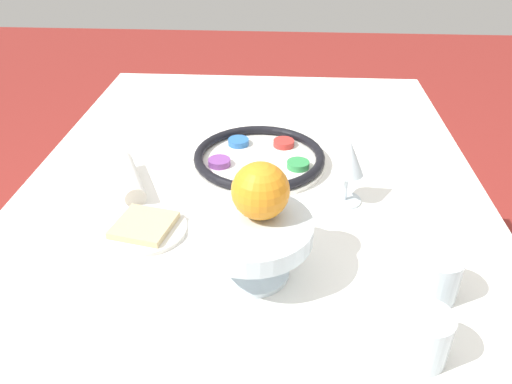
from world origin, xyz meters
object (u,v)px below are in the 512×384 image
wine_glass (349,161)px  cup_mid (423,336)px  napkin_roll (129,179)px  cup_near (435,276)px  bread_plate (145,228)px  orange_fruit (260,191)px  fruit_stand (251,235)px  seder_plate (259,158)px

wine_glass → cup_mid: 0.38m
napkin_roll → cup_mid: cup_mid is taller
cup_near → cup_mid: bearing=-20.6°
bread_plate → orange_fruit: bearing=69.2°
fruit_stand → bread_plate: fruit_stand is taller
seder_plate → orange_fruit: orange_fruit is taller
bread_plate → cup_near: bearing=74.6°
wine_glass → orange_fruit: size_ratio=1.48×
bread_plate → cup_mid: (0.25, 0.43, 0.03)m
wine_glass → fruit_stand: 0.28m
napkin_roll → bread_plate: bearing=25.3°
napkin_roll → cup_near: bearing=63.2°
seder_plate → cup_near: bearing=36.1°
bread_plate → cup_mid: bearing=60.1°
napkin_roll → wine_glass: bearing=87.1°
wine_glass → cup_near: size_ratio=1.77×
orange_fruit → bread_plate: 0.26m
fruit_stand → cup_near: 0.28m
orange_fruit → cup_near: size_ratio=1.20×
fruit_stand → cup_mid: (0.15, 0.23, -0.04)m
seder_plate → cup_mid: bearing=25.3°
bread_plate → napkin_roll: (-0.14, -0.07, 0.01)m
fruit_stand → napkin_roll: 0.36m
cup_mid → bread_plate: bearing=-119.9°
fruit_stand → cup_near: size_ratio=2.58×
fruit_stand → cup_near: (0.03, 0.28, -0.04)m
wine_glass → fruit_stand: bearing=-37.2°
wine_glass → orange_fruit: bearing=-37.3°
fruit_stand → cup_mid: bearing=57.1°
fruit_stand → bread_plate: (-0.10, -0.20, -0.07)m
wine_glass → seder_plate: bearing=-128.2°
fruit_stand → bread_plate: size_ratio=1.25×
wine_glass → cup_near: 0.28m
orange_fruit → cup_near: bearing=79.3°
bread_plate → cup_near: (0.13, 0.48, 0.03)m
bread_plate → cup_near: size_ratio=2.06×
seder_plate → fruit_stand: size_ratio=1.52×
fruit_stand → orange_fruit: 0.07m
cup_near → orange_fruit: bearing=-100.7°
cup_near → cup_mid: size_ratio=1.00×
napkin_roll → cup_mid: 0.64m
seder_plate → wine_glass: 0.24m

